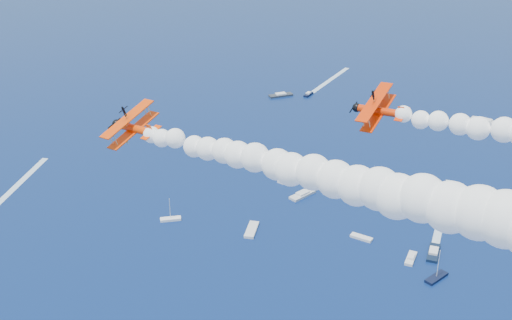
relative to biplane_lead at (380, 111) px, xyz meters
The scene contains 4 objects.
biplane_lead is the anchor object (origin of this frame).
biplane_trail 33.16m from the biplane_lead, 141.23° to the right, with size 8.10×9.08×5.47m, color #FF4005, non-canonical shape.
smoke_trail_trail 20.57m from the biplane_lead, 77.30° to the right, with size 60.63×7.18×10.66m, color white, non-canonical shape.
boat_wakes 133.29m from the biplane_lead, 135.11° to the left, with size 121.94×176.00×0.04m.
Camera 1 is at (46.56, -41.20, 91.93)m, focal length 46.37 mm.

